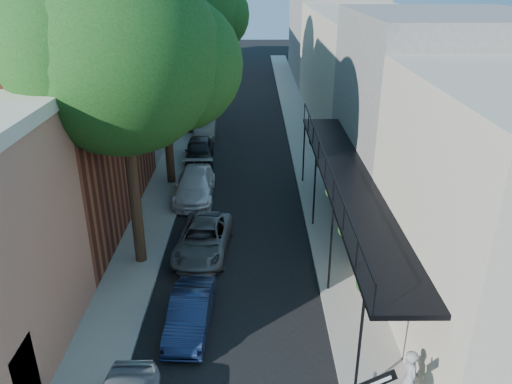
{
  "coord_description": "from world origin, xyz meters",
  "views": [
    {
      "loc": [
        0.62,
        -6.92,
        10.53
      ],
      "look_at": [
        0.73,
        10.5,
        2.8
      ],
      "focal_mm": 35.0,
      "sensor_mm": 36.0,
      "label": 1
    }
  ],
  "objects_px": {
    "parked_car_c": "(203,239)",
    "parked_car_e": "(199,151)",
    "oak_near": "(134,57)",
    "parked_car_b": "(190,313)",
    "parked_car_d": "(195,185)",
    "pedestrian": "(410,379)",
    "parked_car_f": "(206,129)",
    "oak_mid": "(170,49)",
    "oak_far": "(191,10)"
  },
  "relations": [
    {
      "from": "oak_far",
      "to": "parked_car_d",
      "type": "distance_m",
      "value": 13.5
    },
    {
      "from": "oak_far",
      "to": "parked_car_b",
      "type": "relative_size",
      "value": 3.36
    },
    {
      "from": "parked_car_d",
      "to": "pedestrian",
      "type": "height_order",
      "value": "pedestrian"
    },
    {
      "from": "oak_near",
      "to": "parked_car_b",
      "type": "relative_size",
      "value": 3.22
    },
    {
      "from": "oak_near",
      "to": "parked_car_c",
      "type": "distance_m",
      "value": 7.54
    },
    {
      "from": "parked_car_e",
      "to": "oak_far",
      "type": "bearing_deg",
      "value": 93.67
    },
    {
      "from": "parked_car_d",
      "to": "parked_car_e",
      "type": "distance_m",
      "value": 5.26
    },
    {
      "from": "parked_car_d",
      "to": "parked_car_b",
      "type": "bearing_deg",
      "value": -85.8
    },
    {
      "from": "oak_far",
      "to": "parked_car_f",
      "type": "xyz_separation_m",
      "value": [
        0.75,
        -1.0,
        -7.66
      ]
    },
    {
      "from": "oak_far",
      "to": "parked_car_c",
      "type": "xyz_separation_m",
      "value": [
        1.95,
        -16.54,
        -7.65
      ]
    },
    {
      "from": "oak_near",
      "to": "parked_car_f",
      "type": "xyz_separation_m",
      "value": [
        0.77,
        16.0,
        -7.28
      ]
    },
    {
      "from": "oak_far",
      "to": "parked_car_c",
      "type": "distance_m",
      "value": 18.32
    },
    {
      "from": "parked_car_d",
      "to": "pedestrian",
      "type": "relative_size",
      "value": 2.58
    },
    {
      "from": "oak_near",
      "to": "oak_mid",
      "type": "height_order",
      "value": "oak_near"
    },
    {
      "from": "parked_car_b",
      "to": "parked_car_d",
      "type": "xyz_separation_m",
      "value": [
        -0.91,
        10.14,
        0.09
      ]
    },
    {
      "from": "parked_car_b",
      "to": "pedestrian",
      "type": "relative_size",
      "value": 1.98
    },
    {
      "from": "oak_far",
      "to": "parked_car_e",
      "type": "relative_size",
      "value": 2.92
    },
    {
      "from": "parked_car_c",
      "to": "parked_car_f",
      "type": "bearing_deg",
      "value": 98.97
    },
    {
      "from": "parked_car_b",
      "to": "parked_car_f",
      "type": "height_order",
      "value": "parked_car_f"
    },
    {
      "from": "parked_car_f",
      "to": "oak_near",
      "type": "bearing_deg",
      "value": -93.85
    },
    {
      "from": "parked_car_b",
      "to": "parked_car_e",
      "type": "relative_size",
      "value": 0.87
    },
    {
      "from": "oak_mid",
      "to": "parked_car_d",
      "type": "relative_size",
      "value": 2.21
    },
    {
      "from": "parked_car_b",
      "to": "pedestrian",
      "type": "bearing_deg",
      "value": -26.23
    },
    {
      "from": "parked_car_b",
      "to": "oak_mid",
      "type": "bearing_deg",
      "value": 101.87
    },
    {
      "from": "parked_car_e",
      "to": "parked_car_c",
      "type": "bearing_deg",
      "value": -87.23
    },
    {
      "from": "parked_car_c",
      "to": "parked_car_e",
      "type": "relative_size",
      "value": 1.08
    },
    {
      "from": "oak_near",
      "to": "parked_car_e",
      "type": "height_order",
      "value": "oak_near"
    },
    {
      "from": "parked_car_d",
      "to": "parked_car_f",
      "type": "relative_size",
      "value": 1.26
    },
    {
      "from": "oak_mid",
      "to": "parked_car_d",
      "type": "xyz_separation_m",
      "value": [
        1.1,
        -2.08,
        -6.39
      ]
    },
    {
      "from": "oak_near",
      "to": "parked_car_f",
      "type": "height_order",
      "value": "oak_near"
    },
    {
      "from": "parked_car_b",
      "to": "parked_car_f",
      "type": "bearing_deg",
      "value": 95.88
    },
    {
      "from": "oak_near",
      "to": "parked_car_c",
      "type": "bearing_deg",
      "value": 13.51
    },
    {
      "from": "parked_car_d",
      "to": "parked_car_e",
      "type": "relative_size",
      "value": 1.14
    },
    {
      "from": "parked_car_c",
      "to": "parked_car_f",
      "type": "distance_m",
      "value": 15.58
    },
    {
      "from": "oak_mid",
      "to": "parked_car_f",
      "type": "bearing_deg",
      "value": 84.18
    },
    {
      "from": "parked_car_d",
      "to": "oak_near",
      "type": "bearing_deg",
      "value": -101.09
    },
    {
      "from": "oak_mid",
      "to": "oak_far",
      "type": "relative_size",
      "value": 0.86
    },
    {
      "from": "parked_car_e",
      "to": "parked_car_d",
      "type": "bearing_deg",
      "value": -90.53
    },
    {
      "from": "oak_near",
      "to": "parked_car_f",
      "type": "distance_m",
      "value": 17.6
    },
    {
      "from": "parked_car_c",
      "to": "parked_car_d",
      "type": "relative_size",
      "value": 0.95
    },
    {
      "from": "oak_far",
      "to": "pedestrian",
      "type": "height_order",
      "value": "oak_far"
    },
    {
      "from": "oak_mid",
      "to": "pedestrian",
      "type": "distance_m",
      "value": 18.47
    },
    {
      "from": "oak_mid",
      "to": "oak_far",
      "type": "height_order",
      "value": "oak_far"
    },
    {
      "from": "oak_near",
      "to": "oak_mid",
      "type": "bearing_deg",
      "value": 90.37
    },
    {
      "from": "pedestrian",
      "to": "parked_car_c",
      "type": "bearing_deg",
      "value": 30.04
    },
    {
      "from": "oak_far",
      "to": "parked_car_e",
      "type": "height_order",
      "value": "oak_far"
    },
    {
      "from": "oak_mid",
      "to": "parked_car_b",
      "type": "relative_size",
      "value": 2.88
    },
    {
      "from": "oak_far",
      "to": "pedestrian",
      "type": "xyz_separation_m",
      "value": [
        7.95,
        -24.54,
        -7.24
      ]
    },
    {
      "from": "parked_car_e",
      "to": "parked_car_f",
      "type": "relative_size",
      "value": 1.11
    },
    {
      "from": "parked_car_b",
      "to": "parked_car_c",
      "type": "xyz_separation_m",
      "value": [
        0.0,
        4.72,
        0.03
      ]
    }
  ]
}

